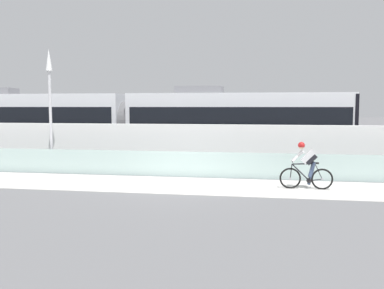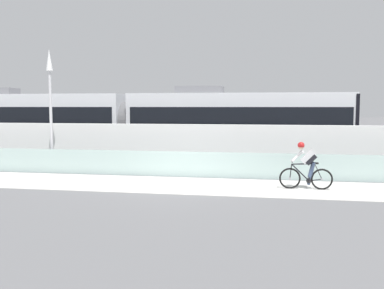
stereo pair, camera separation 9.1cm
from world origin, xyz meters
TOP-DOWN VIEW (x-y plane):
  - ground_plane at (0.00, 0.00)m, footprint 200.00×200.00m
  - bike_path_deck at (0.00, 0.00)m, footprint 32.00×3.20m
  - glass_parapet at (0.00, 1.85)m, footprint 32.00×0.05m
  - concrete_barrier_wall at (0.00, 3.65)m, footprint 32.00×0.36m
  - tram_rail_near at (0.00, 6.13)m, footprint 32.00×0.08m
  - tram_rail_far at (0.00, 7.57)m, footprint 32.00×0.08m
  - tram at (-4.00, 6.85)m, footprint 22.56×2.54m
  - cyclist_on_bike at (4.51, 0.00)m, footprint 1.77×0.58m
  - lamp_post_antenna at (-5.89, 2.15)m, footprint 0.28×0.28m

SIDE VIEW (x-z plane):
  - ground_plane at x=0.00m, z-range 0.00..0.00m
  - tram_rail_near at x=0.00m, z-range 0.00..0.01m
  - tram_rail_far at x=0.00m, z-range 0.00..0.01m
  - bike_path_deck at x=0.00m, z-range 0.00..0.01m
  - glass_parapet at x=0.00m, z-range 0.00..1.01m
  - cyclist_on_bike at x=4.51m, z-range -0.02..1.59m
  - concrete_barrier_wall at x=0.00m, z-range 0.00..2.02m
  - tram at x=-4.00m, z-range -0.01..3.80m
  - lamp_post_antenna at x=-5.89m, z-range 0.69..5.89m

